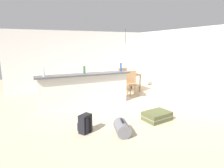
{
  "coord_description": "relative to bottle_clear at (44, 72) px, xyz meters",
  "views": [
    {
      "loc": [
        -2.25,
        -5.2,
        1.95
      ],
      "look_at": [
        0.13,
        0.18,
        0.67
      ],
      "focal_mm": 29.72,
      "sensor_mm": 36.0,
      "label": 1
    }
  ],
  "objects": [
    {
      "name": "partition_half_wall",
      "position": [
        1.21,
        0.04,
        -0.67
      ],
      "size": [
        2.8,
        0.2,
        0.99
      ],
      "primitive_type": "cube",
      "color": "silver",
      "rests_on": "ground_plane"
    },
    {
      "name": "dining_table",
      "position": [
        3.22,
        1.16,
        -0.52
      ],
      "size": [
        1.1,
        0.8,
        0.74
      ],
      "color": "brown",
      "rests_on": "ground_plane"
    },
    {
      "name": "bottle_green",
      "position": [
        1.21,
        0.12,
        -0.01
      ],
      "size": [
        0.07,
        0.07,
        0.23
      ],
      "primitive_type": "cylinder",
      "color": "#2D6B38",
      "rests_on": "bar_countertop"
    },
    {
      "name": "dining_chair_near_partition",
      "position": [
        3.22,
        0.61,
        -0.65
      ],
      "size": [
        0.45,
        0.45,
        0.93
      ],
      "color": "#9E754C",
      "rests_on": "ground_plane"
    },
    {
      "name": "duffel_bag_grey",
      "position": [
        1.4,
        -2.14,
        -1.01
      ],
      "size": [
        0.41,
        0.54,
        0.34
      ],
      "color": "slate",
      "rests_on": "ground_plane"
    },
    {
      "name": "wall_back",
      "position": [
        1.93,
        2.78,
        0.09
      ],
      "size": [
        6.6,
        0.1,
        2.5
      ],
      "primitive_type": "cube",
      "color": "silver",
      "rests_on": "ground_plane"
    },
    {
      "name": "pendant_lamp",
      "position": [
        3.15,
        1.08,
        0.72
      ],
      "size": [
        0.34,
        0.34,
        0.73
      ],
      "color": "black"
    },
    {
      "name": "bottle_clear",
      "position": [
        0.0,
        0.0,
        0.0
      ],
      "size": [
        0.06,
        0.06,
        0.24
      ],
      "primitive_type": "cylinder",
      "color": "silver",
      "rests_on": "bar_countertop"
    },
    {
      "name": "backpack_black",
      "position": [
        0.68,
        -1.71,
        -0.96
      ],
      "size": [
        0.34,
        0.33,
        0.42
      ],
      "color": "black",
      "rests_on": "ground_plane"
    },
    {
      "name": "suitcase_flat_olive",
      "position": [
        2.59,
        -1.8,
        -1.05
      ],
      "size": [
        0.87,
        0.59,
        0.22
      ],
      "color": "#51562D",
      "rests_on": "ground_plane"
    },
    {
      "name": "ground_plane",
      "position": [
        1.93,
        -0.27,
        -1.19
      ],
      "size": [
        13.0,
        13.0,
        0.05
      ],
      "primitive_type": "cube",
      "color": "#BCAD8E"
    },
    {
      "name": "bottle_blue",
      "position": [
        2.45,
        0.07,
        0.02
      ],
      "size": [
        0.06,
        0.06,
        0.28
      ],
      "primitive_type": "cylinder",
      "color": "#284C89",
      "rests_on": "bar_countertop"
    },
    {
      "name": "bar_countertop",
      "position": [
        1.21,
        0.04,
        -0.15
      ],
      "size": [
        2.96,
        0.4,
        0.05
      ],
      "primitive_type": "cube",
      "color": "#4C4C51",
      "rests_on": "partition_half_wall"
    },
    {
      "name": "wall_right",
      "position": [
        4.98,
        0.03,
        0.09
      ],
      "size": [
        0.1,
        6.0,
        2.5
      ],
      "primitive_type": "cube",
      "color": "silver",
      "rests_on": "ground_plane"
    },
    {
      "name": "dining_chair_far_side",
      "position": [
        3.29,
        1.67,
        -0.65
      ],
      "size": [
        0.43,
        0.43,
        0.93
      ],
      "color": "#9E754C",
      "rests_on": "ground_plane"
    }
  ]
}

